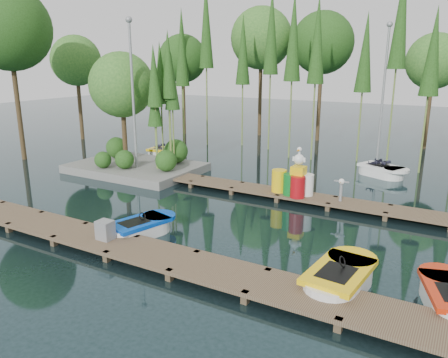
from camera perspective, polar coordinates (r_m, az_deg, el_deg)
The scene contains 15 objects.
ground_plane at distance 16.41m, azimuth -2.39°, elevation -3.88°, with size 90.00×90.00×0.00m, color #1E3539.
near_dock at distance 13.02m, azimuth -13.15°, elevation -8.45°, with size 18.00×1.50×0.50m.
far_dock at distance 17.97m, azimuth 4.57°, elevation -1.43°, with size 15.00×1.20×0.50m.
island at distance 22.06m, azimuth -11.92°, elevation 9.25°, with size 6.20×4.20×6.75m.
tree_screen at distance 25.85m, azimuth 6.60°, elevation 16.83°, with size 34.42×18.53×10.31m.
lamp_island at distance 20.86m, azimuth -11.88°, elevation 11.89°, with size 0.30×0.30×7.25m.
lamp_rear at distance 24.49m, azimuth 20.19°, elevation 11.76°, with size 0.30×0.30×7.25m.
boat_blue at distance 14.16m, azimuth -10.82°, elevation -6.34°, with size 1.65×2.57×0.80m.
boat_yellow_near at distance 11.17m, azimuth 14.88°, elevation -12.58°, with size 1.46×2.80×0.91m.
boat_yellow_far at distance 25.08m, azimuth -7.61°, elevation 3.36°, with size 2.49×1.26×1.21m.
boat_white_far at distance 22.16m, azimuth 19.90°, elevation 1.01°, with size 2.74×2.04×1.18m.
utility_cabinet at distance 13.30m, azimuth -15.26°, elevation -6.45°, with size 0.46×0.39×0.57m, color gray.
yellow_barrel at distance 17.49m, azimuth 7.21°, elevation -0.22°, with size 0.59×0.59×0.89m, color yellow.
drum_cluster at distance 17.02m, azimuth 9.67°, elevation -0.34°, with size 1.11×1.01×1.91m.
seagull_post at distance 16.69m, azimuth 15.06°, elevation -0.89°, with size 0.54×0.29×0.87m.
Camera 1 is at (8.32, -13.08, 5.39)m, focal length 35.00 mm.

